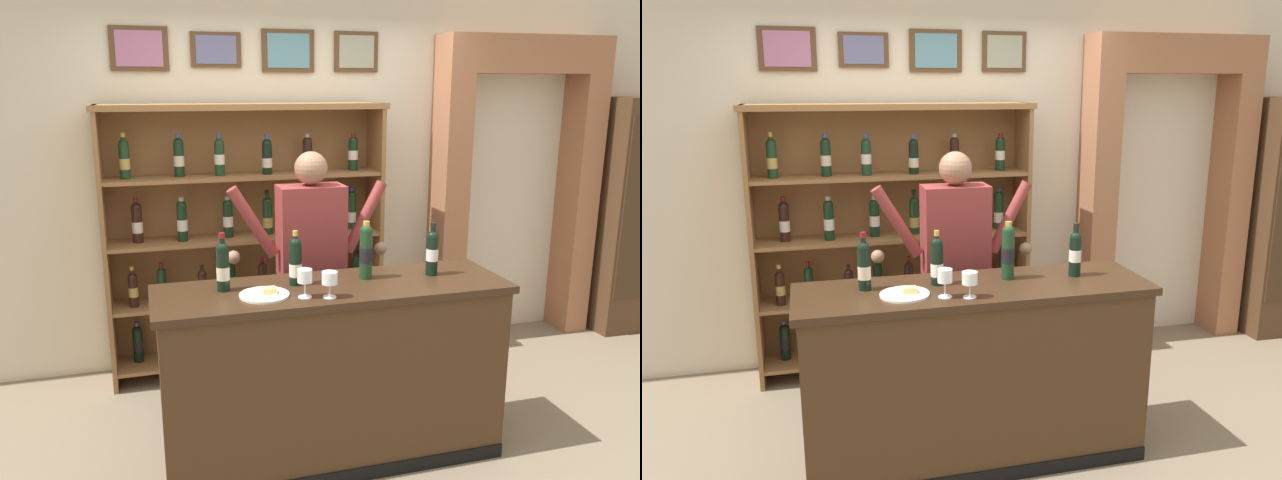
# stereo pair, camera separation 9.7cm
# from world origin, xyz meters

# --- Properties ---
(ground_plane) EXTENTS (14.00, 14.00, 0.02)m
(ground_plane) POSITION_xyz_m (0.00, 0.00, -0.01)
(ground_plane) COLOR #7A6B56
(back_wall) EXTENTS (12.00, 0.19, 3.52)m
(back_wall) POSITION_xyz_m (-0.00, 1.56, 1.76)
(back_wall) COLOR beige
(back_wall) RESTS_ON ground
(wine_shelf) EXTENTS (1.96, 0.35, 1.91)m
(wine_shelf) POSITION_xyz_m (-0.30, 1.29, 1.01)
(wine_shelf) COLOR olive
(wine_shelf) RESTS_ON ground
(archway_doorway) EXTENTS (1.38, 0.45, 2.40)m
(archway_doorway) POSITION_xyz_m (1.87, 1.42, 1.33)
(archway_doorway) COLOR #9E6647
(archway_doorway) RESTS_ON ground
(side_cabinet) EXTENTS (0.65, 0.48, 1.94)m
(side_cabinet) POSITION_xyz_m (2.94, 1.24, 0.97)
(side_cabinet) COLOR #4C331E
(side_cabinet) RESTS_ON ground
(tasting_counter) EXTENTS (1.88, 0.56, 1.00)m
(tasting_counter) POSITION_xyz_m (-0.06, -0.00, 0.50)
(tasting_counter) COLOR #422B19
(tasting_counter) RESTS_ON ground
(shopkeeper) EXTENTS (1.02, 0.22, 1.65)m
(shopkeeper) POSITION_xyz_m (-0.01, 0.62, 1.02)
(shopkeeper) COLOR #2D3347
(shopkeeper) RESTS_ON ground
(tasting_bottle_riserva) EXTENTS (0.07, 0.07, 0.30)m
(tasting_bottle_riserva) POSITION_xyz_m (-0.62, 0.08, 1.14)
(tasting_bottle_riserva) COLOR black
(tasting_bottle_riserva) RESTS_ON tasting_counter
(tasting_bottle_bianco) EXTENTS (0.07, 0.07, 0.29)m
(tasting_bottle_bianco) POSITION_xyz_m (-0.24, 0.07, 1.13)
(tasting_bottle_bianco) COLOR black
(tasting_bottle_bianco) RESTS_ON tasting_counter
(tasting_bottle_brunello) EXTENTS (0.07, 0.07, 0.32)m
(tasting_bottle_brunello) POSITION_xyz_m (0.15, 0.08, 1.16)
(tasting_bottle_brunello) COLOR #19381E
(tasting_bottle_brunello) RESTS_ON tasting_counter
(tasting_bottle_grappa) EXTENTS (0.07, 0.07, 0.30)m
(tasting_bottle_grappa) POSITION_xyz_m (0.53, 0.04, 1.14)
(tasting_bottle_grappa) COLOR black
(tasting_bottle_grappa) RESTS_ON tasting_counter
(wine_glass_right) EXTENTS (0.08, 0.08, 0.13)m
(wine_glass_right) POSITION_xyz_m (-0.13, -0.18, 1.10)
(wine_glass_right) COLOR silver
(wine_glass_right) RESTS_ON tasting_counter
(wine_glass_left) EXTENTS (0.07, 0.07, 0.15)m
(wine_glass_left) POSITION_xyz_m (-0.25, -0.14, 1.11)
(wine_glass_left) COLOR silver
(wine_glass_left) RESTS_ON tasting_counter
(cheese_plate) EXTENTS (0.25, 0.25, 0.04)m
(cheese_plate) POSITION_xyz_m (-0.43, -0.07, 1.01)
(cheese_plate) COLOR white
(cheese_plate) RESTS_ON tasting_counter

